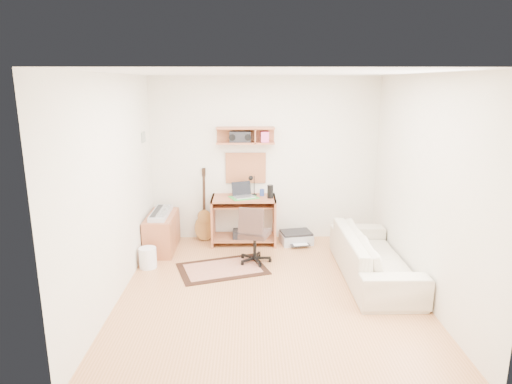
{
  "coord_description": "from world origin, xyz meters",
  "views": [
    {
      "loc": [
        -0.24,
        -5.09,
        2.5
      ],
      "look_at": [
        -0.15,
        1.05,
        1.0
      ],
      "focal_mm": 31.6,
      "sensor_mm": 36.0,
      "label": 1
    }
  ],
  "objects_px": {
    "task_chair": "(255,234)",
    "sofa": "(374,249)",
    "desk": "(244,220)",
    "printer": "(296,238)",
    "cabinet": "(162,232)"
  },
  "relations": [
    {
      "from": "desk",
      "to": "cabinet",
      "type": "distance_m",
      "value": 1.28
    },
    {
      "from": "cabinet",
      "to": "printer",
      "type": "xyz_separation_m",
      "value": [
        2.08,
        0.25,
        -0.19
      ]
    },
    {
      "from": "desk",
      "to": "task_chair",
      "type": "distance_m",
      "value": 0.83
    },
    {
      "from": "task_chair",
      "to": "desk",
      "type": "bearing_deg",
      "value": 119.0
    },
    {
      "from": "task_chair",
      "to": "printer",
      "type": "xyz_separation_m",
      "value": [
        0.67,
        0.77,
        -0.34
      ]
    },
    {
      "from": "desk",
      "to": "cabinet",
      "type": "bearing_deg",
      "value": -167.04
    },
    {
      "from": "task_chair",
      "to": "sofa",
      "type": "height_order",
      "value": "task_chair"
    },
    {
      "from": "cabinet",
      "to": "sofa",
      "type": "bearing_deg",
      "value": -19.37
    },
    {
      "from": "sofa",
      "to": "desk",
      "type": "bearing_deg",
      "value": 52.25
    },
    {
      "from": "desk",
      "to": "printer",
      "type": "relative_size",
      "value": 2.08
    },
    {
      "from": "task_chair",
      "to": "sofa",
      "type": "bearing_deg",
      "value": -1.0
    },
    {
      "from": "task_chair",
      "to": "cabinet",
      "type": "bearing_deg",
      "value": 177.21
    },
    {
      "from": "printer",
      "to": "sofa",
      "type": "distance_m",
      "value": 1.6
    },
    {
      "from": "desk",
      "to": "sofa",
      "type": "bearing_deg",
      "value": -37.75
    },
    {
      "from": "task_chair",
      "to": "printer",
      "type": "height_order",
      "value": "task_chair"
    }
  ]
}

